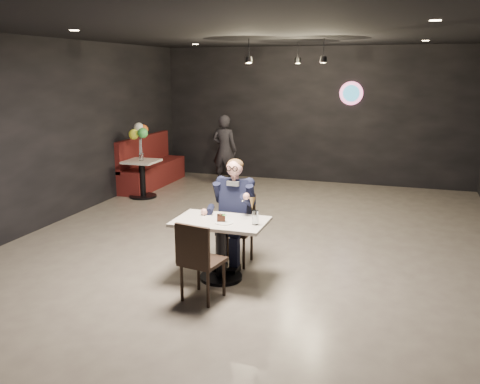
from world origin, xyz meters
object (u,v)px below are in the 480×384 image
(sundae_glass, at_px, (255,218))
(booth_bench, at_px, (152,161))
(main_table, at_px, (221,250))
(chair_near, at_px, (203,260))
(seated_man, at_px, (235,211))
(side_table, at_px, (142,178))
(chair_far, at_px, (235,230))
(balloon_vase, at_px, (141,157))
(passerby, at_px, (225,150))

(sundae_glass, distance_m, booth_bench, 5.72)
(main_table, bearing_deg, chair_near, -90.00)
(main_table, xyz_separation_m, chair_near, (-0.00, -0.58, 0.09))
(main_table, relative_size, chair_near, 1.20)
(seated_man, height_order, booth_bench, seated_man)
(side_table, bearing_deg, booth_bench, 106.70)
(side_table, bearing_deg, chair_far, -43.87)
(seated_man, distance_m, side_table, 4.06)
(seated_man, distance_m, sundae_glass, 0.75)
(booth_bench, xyz_separation_m, balloon_vase, (0.30, -1.00, 0.28))
(sundae_glass, bearing_deg, side_table, 134.72)
(chair_near, height_order, passerby, passerby)
(main_table, xyz_separation_m, passerby, (-1.75, 4.96, 0.40))
(main_table, xyz_separation_m, sundae_glass, (0.44, -0.04, 0.46))
(seated_man, relative_size, booth_bench, 0.66)
(main_table, xyz_separation_m, booth_bench, (-3.21, 4.35, 0.17))
(seated_man, bearing_deg, main_table, -90.00)
(main_table, relative_size, passerby, 0.71)
(chair_far, bearing_deg, side_table, 136.13)
(seated_man, bearing_deg, passerby, 111.61)
(sundae_glass, distance_m, balloon_vase, 4.77)
(side_table, bearing_deg, main_table, -48.99)
(main_table, relative_size, side_table, 1.42)
(side_table, xyz_separation_m, balloon_vase, (0.00, 0.00, 0.43))
(balloon_vase, bearing_deg, sundae_glass, -45.28)
(main_table, distance_m, chair_near, 0.58)
(main_table, bearing_deg, seated_man, 90.00)
(chair_near, distance_m, passerby, 5.81)
(chair_far, xyz_separation_m, booth_bench, (-3.21, 3.80, 0.09))
(main_table, bearing_deg, chair_far, 90.00)
(chair_far, bearing_deg, booth_bench, 130.22)
(main_table, xyz_separation_m, chair_far, (-0.00, 0.55, 0.09))
(sundae_glass, height_order, booth_bench, booth_bench)
(seated_man, distance_m, booth_bench, 4.98)
(balloon_vase, distance_m, passerby, 1.99)
(chair_far, bearing_deg, sundae_glass, -53.03)
(sundae_glass, distance_m, passerby, 5.46)
(side_table, bearing_deg, passerby, 54.00)
(sundae_glass, bearing_deg, passerby, 113.66)
(side_table, bearing_deg, seated_man, -43.87)
(booth_bench, bearing_deg, passerby, 22.47)
(seated_man, height_order, sundae_glass, seated_man)
(chair_near, height_order, side_table, chair_near)
(booth_bench, relative_size, side_table, 2.81)
(chair_near, bearing_deg, balloon_vase, 136.51)
(chair_far, xyz_separation_m, side_table, (-2.91, 2.80, -0.07))
(seated_man, relative_size, side_table, 1.85)
(sundae_glass, height_order, passerby, passerby)
(main_table, bearing_deg, sundae_glass, -5.00)
(main_table, height_order, sundae_glass, sundae_glass)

